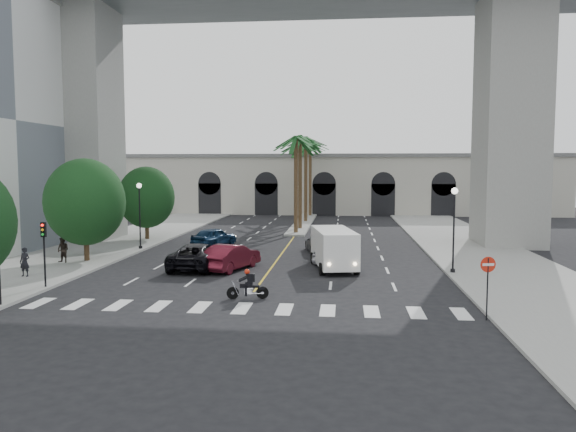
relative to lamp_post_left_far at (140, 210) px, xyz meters
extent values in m
plane|color=black|center=(11.40, -16.00, -3.22)|extent=(140.00, 140.00, 0.00)
cube|color=gray|center=(-3.60, -1.00, -3.15)|extent=(8.00, 100.00, 0.15)
cube|color=gray|center=(26.40, -1.00, -3.15)|extent=(8.00, 100.00, 0.15)
cube|color=gray|center=(11.40, 22.00, -3.12)|extent=(2.00, 24.00, 0.20)
cube|color=#B9B7A6|center=(11.40, 39.00, 0.78)|extent=(70.00, 10.00, 8.00)
cube|color=slate|center=(11.40, 39.00, 5.03)|extent=(71.00, 10.50, 0.50)
cube|color=gray|center=(29.90, 6.00, 7.18)|extent=(5.00, 6.00, 20.80)
cube|color=gray|center=(-7.10, 6.00, 7.18)|extent=(5.00, 6.00, 20.80)
cylinder|color=#47331E|center=(11.40, 12.00, 1.53)|extent=(0.40, 0.40, 9.50)
cylinder|color=#47331E|center=(11.50, 16.00, 1.68)|extent=(0.40, 0.40, 9.80)
cylinder|color=#47331E|center=(11.20, 20.00, 1.43)|extent=(0.40, 0.40, 9.30)
cylinder|color=#47331E|center=(11.55, 24.00, 1.83)|extent=(0.40, 0.40, 10.10)
cylinder|color=#47331E|center=(11.30, 28.00, 1.58)|extent=(0.40, 0.40, 9.60)
cylinder|color=#47331E|center=(11.60, 32.00, 1.73)|extent=(0.40, 0.40, 9.90)
cylinder|color=#382616|center=(-1.60, -6.00, -2.00)|extent=(0.36, 0.36, 2.45)
ellipsoid|color=black|center=(-1.60, -6.00, 0.99)|extent=(5.44, 5.44, 5.98)
cylinder|color=#382616|center=(-1.60, 6.00, -2.09)|extent=(0.36, 0.36, 2.27)
ellipsoid|color=black|center=(-1.60, 6.00, 0.68)|extent=(5.04, 5.04, 5.54)
cylinder|color=black|center=(0.00, 0.00, -3.04)|extent=(0.28, 0.28, 0.36)
cylinder|color=black|center=(0.00, 0.00, -0.62)|extent=(0.11, 0.11, 5.00)
sphere|color=white|center=(0.00, 0.00, 1.93)|extent=(0.40, 0.40, 0.40)
cylinder|color=black|center=(22.80, -8.00, -3.04)|extent=(0.28, 0.28, 0.36)
cylinder|color=black|center=(22.80, -8.00, -0.62)|extent=(0.11, 0.11, 5.00)
sphere|color=white|center=(22.80, -8.00, 1.93)|extent=(0.40, 0.40, 0.40)
cylinder|color=black|center=(0.10, -14.50, -1.47)|extent=(0.10, 0.10, 3.50)
cube|color=black|center=(0.10, -14.50, 0.03)|extent=(0.25, 0.18, 0.80)
cylinder|color=black|center=(10.61, -15.71, -2.91)|extent=(0.63, 0.19, 0.62)
cylinder|color=black|center=(12.08, -15.50, -2.91)|extent=(0.63, 0.19, 0.62)
cube|color=silver|center=(11.40, -15.59, -2.83)|extent=(0.45, 0.34, 0.27)
cube|color=black|center=(11.24, -15.62, -2.54)|extent=(0.59, 0.31, 0.21)
cube|color=black|center=(11.70, -15.55, -2.58)|extent=(0.49, 0.31, 0.12)
cylinder|color=black|center=(10.83, -15.67, -2.31)|extent=(0.11, 0.57, 0.03)
cube|color=black|center=(11.47, -15.58, -2.19)|extent=(0.32, 0.43, 0.54)
cube|color=black|center=(11.63, -15.56, -2.14)|extent=(0.19, 0.33, 0.39)
sphere|color=red|center=(11.32, -15.60, -1.84)|extent=(0.27, 0.27, 0.27)
imported|color=silver|center=(15.20, -4.40, -2.50)|extent=(2.64, 4.52, 1.44)
imported|color=#57111F|center=(8.89, -7.73, -2.39)|extent=(3.30, 5.34, 1.66)
imported|color=black|center=(6.67, -7.50, -2.39)|extent=(2.89, 6.05, 1.66)
imported|color=#5D5C60|center=(14.35, 0.18, -2.50)|extent=(2.93, 5.23, 1.43)
imported|color=#0F2846|center=(5.25, 3.09, -2.45)|extent=(3.55, 4.91, 1.55)
cube|color=white|center=(15.48, -6.77, -1.77)|extent=(3.29, 6.33, 2.23)
cube|color=black|center=(15.99, -9.57, -1.49)|extent=(2.08, 0.65, 0.95)
cylinder|color=black|center=(14.82, -9.05, -2.83)|extent=(0.45, 0.83, 0.78)
cylinder|color=black|center=(16.90, -8.66, -2.83)|extent=(0.45, 0.83, 0.78)
cylinder|color=black|center=(14.05, -4.88, -2.83)|extent=(0.45, 0.83, 0.78)
cylinder|color=black|center=(16.13, -4.49, -2.83)|extent=(0.45, 0.83, 0.78)
imported|color=black|center=(-2.63, -11.86, -2.21)|extent=(0.65, 0.46, 1.71)
imported|color=black|center=(-2.79, -7.01, -2.21)|extent=(0.97, 0.84, 1.72)
cylinder|color=black|center=(22.25, -18.49, -1.87)|extent=(0.06, 0.06, 2.71)
cylinder|color=red|center=(22.25, -18.49, -0.79)|extent=(0.67, 0.18, 0.68)
cube|color=silver|center=(22.25, -18.49, -0.79)|extent=(0.51, 0.13, 0.11)
camera|label=1|loc=(16.10, -42.88, 3.32)|focal=35.00mm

